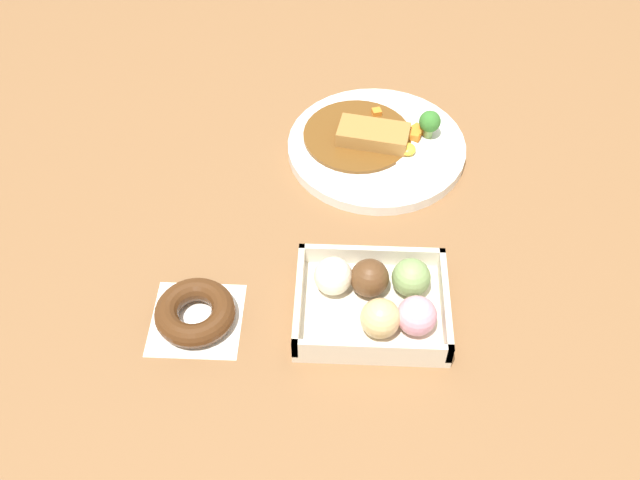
% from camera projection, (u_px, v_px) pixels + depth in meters
% --- Properties ---
extents(ground_plane, '(1.60, 1.60, 0.00)m').
position_uv_depth(ground_plane, '(377.00, 206.00, 1.08)').
color(ground_plane, brown).
extents(curry_plate, '(0.28, 0.28, 0.07)m').
position_uv_depth(curry_plate, '(378.00, 145.00, 1.15)').
color(curry_plate, white).
rests_on(curry_plate, ground_plane).
extents(donut_box, '(0.20, 0.16, 0.06)m').
position_uv_depth(donut_box, '(377.00, 299.00, 0.93)').
color(donut_box, beige).
rests_on(donut_box, ground_plane).
extents(chocolate_ring_donut, '(0.12, 0.12, 0.03)m').
position_uv_depth(chocolate_ring_donut, '(195.00, 313.00, 0.93)').
color(chocolate_ring_donut, white).
rests_on(chocolate_ring_donut, ground_plane).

